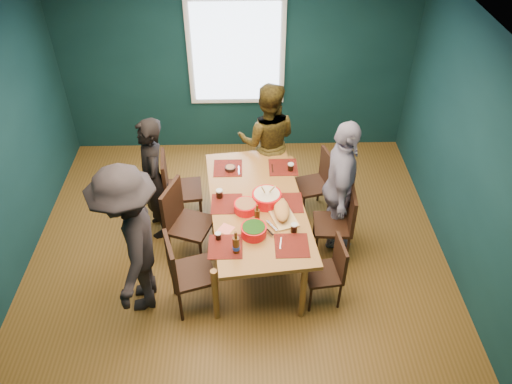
# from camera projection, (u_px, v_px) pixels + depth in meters

# --- Properties ---
(room) EXTENTS (5.01, 5.01, 2.71)m
(room) POSITION_uv_depth(u_px,v_px,m) (235.00, 155.00, 5.30)
(room) COLOR brown
(room) RESTS_ON ground
(dining_table) EXTENTS (1.25, 2.16, 0.78)m
(dining_table) POSITION_uv_depth(u_px,v_px,m) (257.00, 208.00, 5.64)
(dining_table) COLOR #A16430
(dining_table) RESTS_ON floor
(chair_left_far) EXTENTS (0.50, 0.50, 1.00)m
(chair_left_far) POSITION_uv_depth(u_px,v_px,m) (175.00, 185.00, 6.17)
(chair_left_far) COLOR black
(chair_left_far) RESTS_ON floor
(chair_left_mid) EXTENTS (0.59, 0.59, 1.01)m
(chair_left_mid) POSITION_uv_depth(u_px,v_px,m) (182.00, 217.00, 5.70)
(chair_left_mid) COLOR black
(chair_left_mid) RESTS_ON floor
(chair_left_near) EXTENTS (0.55, 0.55, 0.98)m
(chair_left_near) POSITION_uv_depth(u_px,v_px,m) (183.00, 269.00, 5.12)
(chair_left_near) COLOR black
(chair_left_near) RESTS_ON floor
(chair_right_far) EXTENTS (0.49, 0.49, 0.90)m
(chair_right_far) POSITION_uv_depth(u_px,v_px,m) (319.00, 179.00, 6.36)
(chair_right_far) COLOR black
(chair_right_far) RESTS_ON floor
(chair_right_mid) EXTENTS (0.45, 0.45, 0.94)m
(chair_right_mid) POSITION_uv_depth(u_px,v_px,m) (341.00, 219.00, 5.74)
(chair_right_mid) COLOR black
(chair_right_mid) RESTS_ON floor
(chair_right_near) EXTENTS (0.42, 0.42, 0.82)m
(chair_right_near) POSITION_uv_depth(u_px,v_px,m) (331.00, 268.00, 5.26)
(chair_right_near) COLOR black
(chair_right_near) RESTS_ON floor
(person_far_left) EXTENTS (0.52, 0.66, 1.60)m
(person_far_left) POSITION_uv_depth(u_px,v_px,m) (153.00, 179.00, 5.90)
(person_far_left) COLOR black
(person_far_left) RESTS_ON floor
(person_back) EXTENTS (0.85, 0.69, 1.63)m
(person_back) POSITION_uv_depth(u_px,v_px,m) (268.00, 141.00, 6.50)
(person_back) COLOR black
(person_back) RESTS_ON floor
(person_right) EXTENTS (0.54, 1.04, 1.70)m
(person_right) POSITION_uv_depth(u_px,v_px,m) (341.00, 187.00, 5.71)
(person_right) COLOR white
(person_right) RESTS_ON floor
(person_near_left) EXTENTS (0.74, 1.20, 1.79)m
(person_near_left) POSITION_uv_depth(u_px,v_px,m) (131.00, 242.00, 4.97)
(person_near_left) COLOR black
(person_near_left) RESTS_ON floor
(bowl_salad) EXTENTS (0.26, 0.26, 0.11)m
(bowl_salad) POSITION_uv_depth(u_px,v_px,m) (246.00, 207.00, 5.47)
(bowl_salad) COLOR red
(bowl_salad) RESTS_ON dining_table
(bowl_dumpling) EXTENTS (0.33, 0.33, 0.31)m
(bowl_dumpling) POSITION_uv_depth(u_px,v_px,m) (267.00, 198.00, 5.56)
(bowl_dumpling) COLOR red
(bowl_dumpling) RESTS_ON dining_table
(bowl_herbs) EXTENTS (0.27, 0.27, 0.12)m
(bowl_herbs) POSITION_uv_depth(u_px,v_px,m) (254.00, 230.00, 5.17)
(bowl_herbs) COLOR red
(bowl_herbs) RESTS_ON dining_table
(cutting_board) EXTENTS (0.37, 0.61, 0.13)m
(cutting_board) POSITION_uv_depth(u_px,v_px,m) (282.00, 211.00, 5.41)
(cutting_board) COLOR #DCC076
(cutting_board) RESTS_ON dining_table
(small_bowl) EXTENTS (0.13, 0.13, 0.05)m
(small_bowl) POSITION_uv_depth(u_px,v_px,m) (230.00, 168.00, 6.06)
(small_bowl) COLOR black
(small_bowl) RESTS_ON dining_table
(beer_bottle_a) EXTENTS (0.08, 0.08, 0.28)m
(beer_bottle_a) POSITION_uv_depth(u_px,v_px,m) (236.00, 245.00, 4.96)
(beer_bottle_a) COLOR #42250B
(beer_bottle_a) RESTS_ON dining_table
(beer_bottle_b) EXTENTS (0.06, 0.06, 0.23)m
(beer_bottle_b) POSITION_uv_depth(u_px,v_px,m) (257.00, 215.00, 5.31)
(beer_bottle_b) COLOR #42250B
(beer_bottle_b) RESTS_ON dining_table
(cola_glass_a) EXTENTS (0.06, 0.06, 0.09)m
(cola_glass_a) POSITION_uv_depth(u_px,v_px,m) (218.00, 236.00, 5.13)
(cola_glass_a) COLOR black
(cola_glass_a) RESTS_ON dining_table
(cola_glass_b) EXTENTS (0.07, 0.07, 0.10)m
(cola_glass_b) POSITION_uv_depth(u_px,v_px,m) (294.00, 227.00, 5.22)
(cola_glass_b) COLOR black
(cola_glass_b) RESTS_ON dining_table
(cola_glass_c) EXTENTS (0.07, 0.07, 0.10)m
(cola_glass_c) POSITION_uv_depth(u_px,v_px,m) (291.00, 167.00, 6.03)
(cola_glass_c) COLOR black
(cola_glass_c) RESTS_ON dining_table
(cola_glass_d) EXTENTS (0.08, 0.08, 0.11)m
(cola_glass_d) POSITION_uv_depth(u_px,v_px,m) (219.00, 193.00, 5.64)
(cola_glass_d) COLOR black
(cola_glass_d) RESTS_ON dining_table
(napkin_a) EXTENTS (0.17, 0.17, 0.00)m
(napkin_a) POSITION_uv_depth(u_px,v_px,m) (288.00, 202.00, 5.62)
(napkin_a) COLOR #FF7D6B
(napkin_a) RESTS_ON dining_table
(napkin_b) EXTENTS (0.20, 0.20, 0.00)m
(napkin_b) POSITION_uv_depth(u_px,v_px,m) (226.00, 229.00, 5.27)
(napkin_b) COLOR #FF7D6B
(napkin_b) RESTS_ON dining_table
(napkin_c) EXTENTS (0.16, 0.16, 0.00)m
(napkin_c) POSITION_uv_depth(u_px,v_px,m) (294.00, 245.00, 5.09)
(napkin_c) COLOR #FF7D6B
(napkin_c) RESTS_ON dining_table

